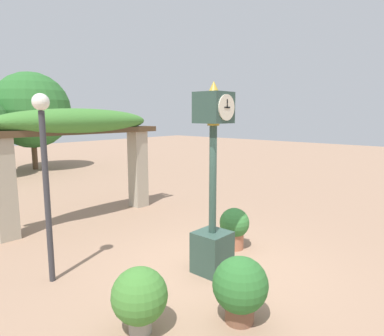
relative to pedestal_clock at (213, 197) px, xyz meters
name	(u,v)px	position (x,y,z in m)	size (l,w,h in m)	color
ground_plane	(214,269)	(0.11, 0.05, -1.42)	(60.00, 60.00, 0.00)	#9E7A60
pedestal_clock	(213,197)	(0.00, 0.00, 0.00)	(0.60, 0.60, 3.47)	#2D473D
pergola	(79,135)	(0.11, 4.66, 0.95)	(5.03, 1.05, 3.07)	#A89E89
potted_plant_near_left	(234,226)	(1.21, 0.35, -0.92)	(0.65, 0.65, 0.90)	#B26B4C
potted_plant_near_right	(240,287)	(-0.96, -1.25, -0.90)	(0.79, 0.79, 0.95)	brown
potted_plant_far_left	(140,297)	(-2.05, -0.39, -0.92)	(0.76, 0.76, 0.91)	gray
lamp_post	(44,159)	(-2.15, 1.89, 0.75)	(0.28, 0.28, 3.25)	#333338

